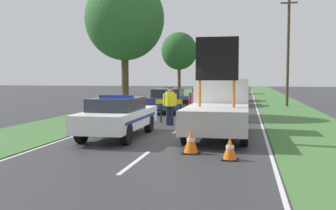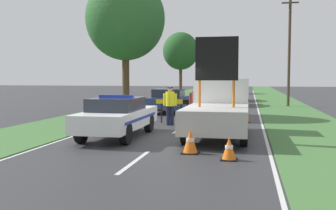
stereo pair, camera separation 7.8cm
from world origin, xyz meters
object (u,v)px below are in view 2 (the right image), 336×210
(police_car, at_px, (118,116))
(queued_car_sedan_black, at_px, (205,90))
(traffic_cone_behind_barrier, at_px, (247,117))
(queued_car_suv_grey, at_px, (235,96))
(roadside_tree_near_right, at_px, (125,19))
(roadside_tree_near_left, at_px, (181,51))
(road_barrier, at_px, (183,104))
(traffic_cone_near_truck, at_px, (190,142))
(traffic_cone_lane_edge, at_px, (229,149))
(queued_car_hatch_blue, at_px, (169,100))
(work_truck, at_px, (219,108))
(pedestrian_civilian, at_px, (196,102))
(queued_car_sedan_silver, at_px, (239,93))
(utility_pole, at_px, (289,48))
(traffic_cone_centre_front, at_px, (208,117))
(police_officer, at_px, (170,102))
(traffic_cone_near_police, at_px, (126,118))

(police_car, distance_m, queued_car_sedan_black, 28.68)
(traffic_cone_behind_barrier, relative_size, queued_car_suv_grey, 0.12)
(roadside_tree_near_right, bearing_deg, roadside_tree_near_left, 93.87)
(road_barrier, distance_m, traffic_cone_near_truck, 7.42)
(traffic_cone_lane_edge, bearing_deg, queued_car_hatch_blue, 108.10)
(work_truck, bearing_deg, pedestrian_civilian, -69.32)
(traffic_cone_lane_edge, bearing_deg, traffic_cone_behind_barrier, 87.42)
(roadside_tree_near_right, bearing_deg, road_barrier, -43.63)
(traffic_cone_near_truck, height_order, roadside_tree_near_left, roadside_tree_near_left)
(traffic_cone_near_truck, bearing_deg, police_car, 140.43)
(traffic_cone_near_truck, relative_size, queued_car_hatch_blue, 0.17)
(traffic_cone_behind_barrier, distance_m, queued_car_sedan_silver, 17.37)
(traffic_cone_behind_barrier, distance_m, queued_car_suv_grey, 11.40)
(police_car, distance_m, utility_pole, 18.53)
(pedestrian_civilian, relative_size, traffic_cone_near_truck, 2.58)
(traffic_cone_near_truck, xyz_separation_m, utility_pole, (4.47, 19.08, 3.98))
(traffic_cone_centre_front, bearing_deg, traffic_cone_lane_edge, -80.27)
(police_officer, distance_m, roadside_tree_near_right, 7.51)
(roadside_tree_near_right, bearing_deg, police_officer, -52.85)
(queued_car_hatch_blue, bearing_deg, traffic_cone_centre_front, 119.68)
(traffic_cone_near_police, height_order, utility_pole, utility_pole)
(pedestrian_civilian, distance_m, roadside_tree_near_left, 36.03)
(road_barrier, bearing_deg, traffic_cone_near_police, -165.37)
(roadside_tree_near_right, bearing_deg, traffic_cone_centre_front, -35.51)
(traffic_cone_lane_edge, distance_m, roadside_tree_near_right, 14.54)
(queued_car_suv_grey, bearing_deg, work_truck, 89.91)
(work_truck, xyz_separation_m, queued_car_hatch_blue, (-3.75, 8.92, -0.28))
(police_officer, distance_m, queued_car_suv_grey, 13.39)
(road_barrier, distance_m, roadside_tree_near_left, 35.63)
(traffic_cone_behind_barrier, bearing_deg, queued_car_sedan_black, 101.18)
(police_car, relative_size, queued_car_suv_grey, 1.13)
(queued_car_suv_grey, bearing_deg, queued_car_sedan_silver, -91.31)
(work_truck, xyz_separation_m, roadside_tree_near_right, (-6.04, 7.49, 4.53))
(queued_car_suv_grey, bearing_deg, traffic_cone_near_truck, 88.31)
(queued_car_hatch_blue, distance_m, roadside_tree_near_right, 5.51)
(pedestrian_civilian, xyz_separation_m, roadside_tree_near_left, (-6.81, 35.07, 4.67))
(work_truck, distance_m, police_officer, 3.62)
(work_truck, height_order, roadside_tree_near_right, roadside_tree_near_right)
(road_barrier, bearing_deg, roadside_tree_near_left, 103.66)
(traffic_cone_near_truck, relative_size, roadside_tree_near_left, 0.08)
(queued_car_sedan_silver, distance_m, queued_car_sedan_black, 6.80)
(traffic_cone_near_police, bearing_deg, traffic_cone_lane_edge, -55.02)
(traffic_cone_lane_edge, bearing_deg, traffic_cone_near_police, 124.98)
(traffic_cone_lane_edge, xyz_separation_m, utility_pole, (3.33, 19.77, 4.02))
(traffic_cone_near_truck, bearing_deg, queued_car_hatch_blue, 104.29)
(pedestrian_civilian, bearing_deg, utility_pole, 91.78)
(traffic_cone_near_police, distance_m, traffic_cone_lane_edge, 9.09)
(work_truck, height_order, traffic_cone_lane_edge, work_truck)
(queued_car_suv_grey, relative_size, queued_car_sedan_black, 0.98)
(police_officer, bearing_deg, road_barrier, -100.69)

